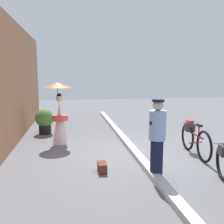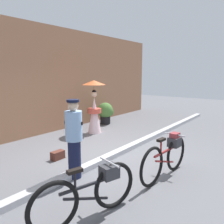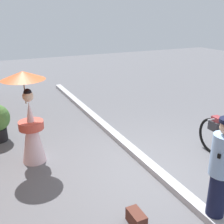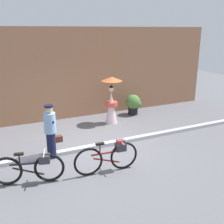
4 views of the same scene
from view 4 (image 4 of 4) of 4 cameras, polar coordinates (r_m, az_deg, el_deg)
ground_plane at (r=8.61m, az=-3.41°, el=-7.69°), size 30.00×30.00×0.00m
building_wall at (r=11.26m, az=-10.27°, el=8.04°), size 14.00×0.40×3.75m
sidewalk_curb at (r=8.59m, az=-3.42°, el=-7.33°), size 14.00×0.20×0.12m
bicycle_near_officer at (r=7.07m, az=-0.64°, el=-9.44°), size 1.77×0.48×0.87m
bicycle_far_side at (r=6.90m, az=-17.14°, el=-11.36°), size 1.70×0.62×0.82m
person_officer at (r=7.85m, az=-13.10°, el=-3.89°), size 0.34×0.37×1.61m
person_with_parasol at (r=10.57m, az=-0.13°, el=2.60°), size 0.82×0.82×1.87m
potted_plant_by_door at (r=11.78m, az=4.65°, el=1.83°), size 0.67×0.65×0.90m
backpack_on_pavement at (r=9.18m, az=-11.65°, el=-5.66°), size 0.33×0.18×0.21m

